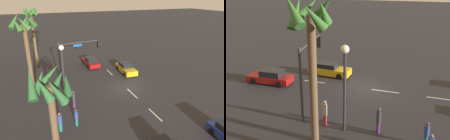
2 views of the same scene
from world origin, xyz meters
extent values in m
plane|color=#28282D|center=(0.00, 0.00, 0.00)|extent=(220.00, 220.00, 0.00)
cube|color=silver|center=(-6.61, 0.00, 0.01)|extent=(2.34, 0.14, 0.01)
cube|color=silver|center=(-1.78, 0.00, 0.01)|extent=(2.56, 0.14, 0.01)
cube|color=silver|center=(5.47, 0.00, 0.01)|extent=(2.28, 0.14, 0.01)
cube|color=maroon|center=(9.56, 1.70, 0.49)|extent=(4.52, 1.89, 0.65)
cube|color=black|center=(9.29, 1.69, 1.11)|extent=(2.19, 1.59, 0.60)
cylinder|color=black|center=(10.91, 2.56, 0.32)|extent=(0.65, 0.25, 0.64)
cylinder|color=black|center=(10.97, 0.95, 0.32)|extent=(0.65, 0.25, 0.64)
cylinder|color=black|center=(8.15, 2.45, 0.32)|extent=(0.65, 0.25, 0.64)
cylinder|color=black|center=(8.21, 0.84, 0.32)|extent=(0.65, 0.25, 0.64)
cylinder|color=black|center=(-10.90, -2.68, 0.32)|extent=(0.65, 0.25, 0.64)
cube|color=gold|center=(4.62, -2.28, 0.52)|extent=(4.54, 1.89, 0.72)
cube|color=black|center=(4.89, -2.29, 1.13)|extent=(2.21, 1.59, 0.50)
cylinder|color=black|center=(3.21, -3.03, 0.32)|extent=(0.65, 0.25, 0.64)
cylinder|color=black|center=(3.27, -1.42, 0.32)|extent=(0.65, 0.25, 0.64)
cylinder|color=black|center=(5.98, -3.14, 0.32)|extent=(0.65, 0.25, 0.64)
cylinder|color=black|center=(6.04, -1.54, 0.32)|extent=(0.65, 0.25, 0.64)
cylinder|color=#38383D|center=(3.14, 7.30, 2.80)|extent=(0.20, 0.20, 5.60)
cylinder|color=#38383D|center=(3.53, 4.72, 5.35)|extent=(0.90, 5.18, 0.12)
cube|color=black|center=(3.91, 2.14, 4.77)|extent=(0.36, 0.36, 0.95)
sphere|color=#360503|center=(3.94, 1.96, 5.07)|extent=(0.20, 0.20, 0.20)
sphere|color=orange|center=(3.94, 1.96, 4.77)|extent=(0.20, 0.20, 0.20)
sphere|color=black|center=(3.94, 1.96, 4.47)|extent=(0.20, 0.20, 0.20)
cube|color=#1959B2|center=(3.49, 4.98, 5.03)|extent=(0.20, 1.09, 0.28)
cylinder|color=#2D2D33|center=(-0.09, 7.44, 2.77)|extent=(0.18, 0.18, 5.53)
sphere|color=#F2EACC|center=(-0.09, 7.44, 5.81)|extent=(0.56, 0.56, 0.56)
cylinder|color=#1E7266|center=(-5.43, 7.39, 0.35)|extent=(0.33, 0.33, 0.70)
cylinder|color=#2D478C|center=(-5.43, 7.39, 1.08)|extent=(0.43, 0.43, 0.76)
sphere|color=brown|center=(-5.43, 7.39, 1.56)|extent=(0.21, 0.21, 0.21)
cylinder|color=#59266B|center=(-2.36, 6.96, 0.40)|extent=(0.29, 0.29, 0.80)
cylinder|color=#333338|center=(-2.36, 6.96, 1.23)|extent=(0.39, 0.39, 0.87)
sphere|color=brown|center=(-2.36, 6.96, 1.78)|extent=(0.24, 0.24, 0.24)
cylinder|color=#1E7266|center=(-5.65, 8.82, 0.37)|extent=(0.30, 0.30, 0.74)
cylinder|color=#2D478C|center=(-5.65, 8.82, 1.15)|extent=(0.39, 0.39, 0.81)
sphere|color=#8C664C|center=(-5.65, 8.82, 1.66)|extent=(0.22, 0.22, 0.22)
cylinder|color=#BF3833|center=(1.41, 7.23, 0.40)|extent=(0.34, 0.34, 0.81)
cylinder|color=#B2A58C|center=(1.41, 7.23, 1.25)|extent=(0.45, 0.45, 0.88)
sphere|color=tan|center=(1.41, 7.23, 1.81)|extent=(0.24, 0.24, 0.24)
cylinder|color=brown|center=(0.65, 10.62, 4.14)|extent=(0.43, 0.43, 8.29)
cone|color=#38702D|center=(1.48, 10.56, 8.31)|extent=(0.66, 1.36, 1.70)
cone|color=#38702D|center=(1.18, 11.40, 8.56)|extent=(1.76, 1.44, 1.72)
cone|color=#38702D|center=(0.22, 11.19, 8.24)|extent=(1.39, 1.24, 1.47)
cone|color=#38702D|center=(-0.01, 10.59, 8.39)|extent=(0.60, 1.27, 1.39)
cone|color=#38702D|center=(0.22, 10.00, 8.58)|extent=(1.57, 1.34, 1.38)
cone|color=#38702D|center=(1.07, 10.09, 8.50)|extent=(1.42, 1.29, 1.31)
cylinder|color=brown|center=(12.29, 9.70, 4.19)|extent=(0.45, 0.45, 8.39)
cone|color=#38702D|center=(13.05, 9.67, 8.53)|extent=(0.62, 1.44, 1.54)
cone|color=#38702D|center=(12.86, 10.33, 8.68)|extent=(1.44, 1.37, 1.71)
cone|color=#38702D|center=(11.97, 10.45, 8.56)|extent=(1.69, 1.14, 1.50)
cone|color=#38702D|center=(11.70, 9.93, 8.48)|extent=(1.01, 1.44, 1.23)
cone|color=#38702D|center=(11.70, 9.42, 8.53)|extent=(1.10, 1.48, 1.25)
cone|color=#38702D|center=(12.26, 9.03, 8.61)|extent=(1.20, 0.60, 1.44)
cone|color=#38702D|center=(12.74, 9.20, 8.53)|extent=(1.17, 1.14, 1.45)
cylinder|color=brown|center=(-9.66, 9.54, 3.05)|extent=(0.44, 0.44, 6.10)
cone|color=#2D6633|center=(-8.73, 9.51, 6.30)|extent=(0.60, 1.73, 1.73)
cone|color=#2D6633|center=(-9.20, 10.06, 6.20)|extent=(1.34, 1.28, 1.46)
cone|color=#2D6633|center=(-9.69, 10.48, 6.38)|extent=(1.69, 0.61, 1.77)
cone|color=#2D6633|center=(-10.23, 9.85, 6.15)|extent=(1.03, 1.25, 1.41)
cone|color=#2D6633|center=(-10.48, 9.25, 6.06)|extent=(0.96, 1.43, 1.79)
cone|color=#2D6633|center=(-9.84, 8.60, 6.08)|extent=(1.55, 0.82, 1.91)
cone|color=#2D6633|center=(-9.16, 8.99, 6.15)|extent=(1.29, 1.25, 1.56)
camera|label=1|loc=(-20.53, 10.13, 10.97)|focal=32.45mm
camera|label=2|loc=(-4.56, 21.77, 9.85)|focal=40.30mm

